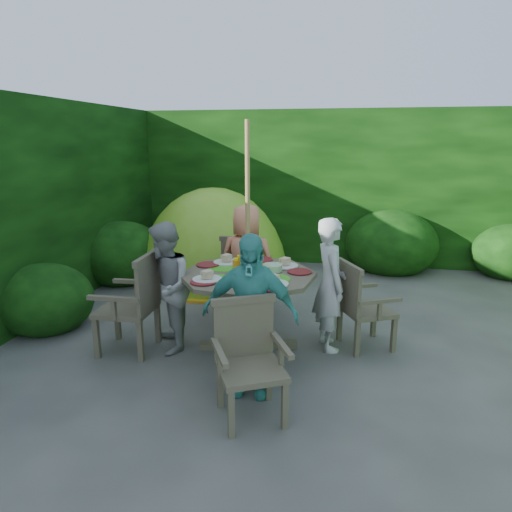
% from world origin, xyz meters
% --- Properties ---
extents(ground, '(60.00, 60.00, 0.00)m').
position_xyz_m(ground, '(0.00, 0.00, 0.00)').
color(ground, '#4B4843').
rests_on(ground, ground).
extents(hedge_enclosure, '(9.00, 9.00, 2.50)m').
position_xyz_m(hedge_enclosure, '(0.00, 1.33, 1.25)').
color(hedge_enclosure, black).
rests_on(hedge_enclosure, ground).
extents(patio_table, '(1.62, 1.62, 0.94)m').
position_xyz_m(patio_table, '(-1.03, 0.11, 0.66)').
color(patio_table, '#48402F').
rests_on(patio_table, ground).
extents(parasol_pole, '(0.05, 0.05, 2.20)m').
position_xyz_m(parasol_pole, '(-1.03, 0.11, 1.10)').
color(parasol_pole, olive).
rests_on(parasol_pole, ground).
extents(garden_chair_right, '(0.62, 0.65, 0.84)m').
position_xyz_m(garden_chair_right, '(0.05, 0.35, 0.45)').
color(garden_chair_right, '#48402F').
rests_on(garden_chair_right, ground).
extents(garden_chair_left, '(0.52, 0.58, 0.94)m').
position_xyz_m(garden_chair_left, '(-2.10, -0.16, 0.50)').
color(garden_chair_left, '#48402F').
rests_on(garden_chair_left, ground).
extents(garden_chair_back, '(0.55, 0.49, 0.89)m').
position_xyz_m(garden_chair_back, '(-1.30, 1.18, 0.48)').
color(garden_chair_back, '#48402F').
rests_on(garden_chair_back, ground).
extents(garden_chair_front, '(0.65, 0.63, 0.85)m').
position_xyz_m(garden_chair_front, '(-0.80, -0.97, 0.45)').
color(garden_chair_front, '#48402F').
rests_on(garden_chair_front, ground).
extents(child_right, '(0.45, 0.55, 1.32)m').
position_xyz_m(child_right, '(-0.25, 0.29, 0.66)').
color(child_right, silver).
rests_on(child_right, ground).
extents(child_left, '(0.70, 0.77, 1.28)m').
position_xyz_m(child_left, '(-1.81, -0.07, 0.64)').
color(child_left, '#999994').
rests_on(child_left, ground).
extents(child_back, '(0.65, 0.43, 1.34)m').
position_xyz_m(child_back, '(-1.21, 0.89, 0.67)').
color(child_back, '#F48A65').
rests_on(child_back, ground).
extents(child_front, '(0.78, 0.33, 1.34)m').
position_xyz_m(child_front, '(-0.85, -0.67, 0.67)').
color(child_front, '#4AADA2').
rests_on(child_front, ground).
extents(dome_tent, '(2.45, 2.45, 2.71)m').
position_xyz_m(dome_tent, '(-2.06, 2.38, 0.00)').
color(dome_tent, '#7CB322').
rests_on(dome_tent, ground).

